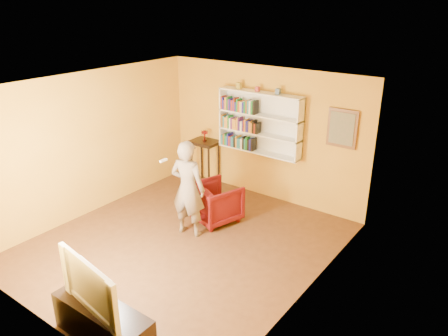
{
  "coord_description": "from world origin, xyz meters",
  "views": [
    {
      "loc": [
        4.38,
        -4.76,
        3.96
      ],
      "look_at": [
        0.31,
        0.75,
        1.23
      ],
      "focal_mm": 35.0,
      "sensor_mm": 36.0,
      "label": 1
    }
  ],
  "objects": [
    {
      "name": "ruby_lustre",
      "position": [
        -1.32,
        2.25,
        1.16
      ],
      "size": [
        0.15,
        0.14,
        0.23
      ],
      "color": "maroon",
      "rests_on": "console_table"
    },
    {
      "name": "game_remote",
      "position": [
        -0.39,
        0.02,
        1.43
      ],
      "size": [
        0.04,
        0.15,
        0.04
      ],
      "primitive_type": "cube",
      "color": "white",
      "rests_on": "person"
    },
    {
      "name": "tv_cabinet",
      "position": [
        0.7,
        -2.25,
        0.25
      ],
      "size": [
        1.41,
        0.42,
        0.5
      ],
      "primitive_type": "cube",
      "color": "black",
      "rests_on": "ground"
    },
    {
      "name": "books_row_upper",
      "position": [
        -0.45,
        2.3,
        1.9
      ],
      "size": [
        0.8,
        0.19,
        0.27
      ],
      "color": "maroon",
      "rests_on": "bookshelf"
    },
    {
      "name": "armchair",
      "position": [
        -0.07,
        1.0,
        0.37
      ],
      "size": [
        1.0,
        1.01,
        0.74
      ],
      "primitive_type": "imported",
      "rotation": [
        0.0,
        0.0,
        2.84
      ],
      "color": "#440409",
      "rests_on": "ground"
    },
    {
      "name": "television",
      "position": [
        0.7,
        -2.25,
        0.84
      ],
      "size": [
        1.19,
        0.33,
        0.68
      ],
      "primitive_type": "imported",
      "rotation": [
        0.0,
        0.0,
        -0.15
      ],
      "color": "black",
      "rests_on": "tv_cabinet"
    },
    {
      "name": "ornament_centre",
      "position": [
        -0.07,
        2.35,
        2.26
      ],
      "size": [
        0.07,
        0.07,
        0.1
      ],
      "primitive_type": "cube",
      "color": "#A7373D",
      "rests_on": "bookshelf"
    },
    {
      "name": "ornament_left",
      "position": [
        -0.5,
        2.35,
        2.27
      ],
      "size": [
        0.09,
        0.09,
        0.12
      ],
      "primitive_type": "cube",
      "color": "#A0912D",
      "rests_on": "bookshelf"
    },
    {
      "name": "console_table",
      "position": [
        -1.32,
        2.25,
        0.82
      ],
      "size": [
        0.61,
        0.46,
        1.0
      ],
      "color": "black",
      "rests_on": "ground"
    },
    {
      "name": "room_shell",
      "position": [
        0.0,
        0.0,
        1.02
      ],
      "size": [
        5.3,
        5.8,
        2.88
      ],
      "color": "#4B2D18",
      "rests_on": "ground"
    },
    {
      "name": "books_row_lower",
      "position": [
        -0.47,
        2.3,
        1.13
      ],
      "size": [
        0.78,
        0.19,
        0.27
      ],
      "color": "teal",
      "rests_on": "bookshelf"
    },
    {
      "name": "bookshelf",
      "position": [
        0.0,
        2.41,
        1.59
      ],
      "size": [
        1.8,
        0.29,
        1.23
      ],
      "color": "white",
      "rests_on": "room_shell"
    },
    {
      "name": "ornament_right",
      "position": [
        0.38,
        2.35,
        2.27
      ],
      "size": [
        0.08,
        0.08,
        0.11
      ],
      "primitive_type": "cube",
      "color": "slate",
      "rests_on": "bookshelf"
    },
    {
      "name": "books_row_middle",
      "position": [
        -0.43,
        2.3,
        1.51
      ],
      "size": [
        0.87,
        0.19,
        0.27
      ],
      "color": "brown",
      "rests_on": "bookshelf"
    },
    {
      "name": "person",
      "position": [
        -0.16,
        0.34,
        0.86
      ],
      "size": [
        0.7,
        0.53,
        1.73
      ],
      "primitive_type": "imported",
      "rotation": [
        0.0,
        0.0,
        3.34
      ],
      "color": "#726454",
      "rests_on": "ground"
    },
    {
      "name": "framed_painting",
      "position": [
        1.65,
        2.46,
        1.75
      ],
      "size": [
        0.55,
        0.05,
        0.7
      ],
      "color": "brown",
      "rests_on": "room_shell"
    }
  ]
}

